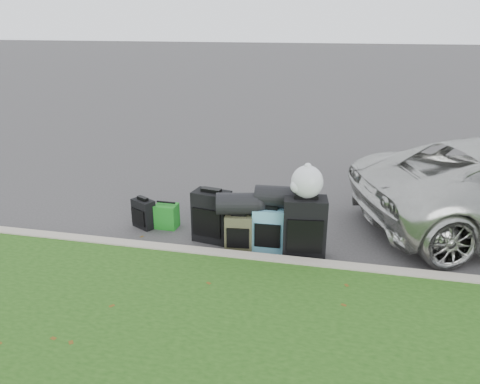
% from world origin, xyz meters
% --- Properties ---
extents(ground, '(120.00, 120.00, 0.00)m').
position_xyz_m(ground, '(0.00, 0.00, 0.00)').
color(ground, '#383535').
rests_on(ground, ground).
extents(curb, '(120.00, 0.18, 0.15)m').
position_xyz_m(curb, '(0.00, -1.00, 0.07)').
color(curb, '#9E937F').
rests_on(curb, ground).
extents(suitcase_small_black, '(0.40, 0.34, 0.44)m').
position_xyz_m(suitcase_small_black, '(-1.52, -0.17, 0.22)').
color(suitcase_small_black, black).
rests_on(suitcase_small_black, ground).
extents(suitcase_large_black_left, '(0.56, 0.39, 0.74)m').
position_xyz_m(suitcase_large_black_left, '(-0.38, -0.38, 0.37)').
color(suitcase_large_black_left, black).
rests_on(suitcase_large_black_left, ground).
extents(suitcase_olive, '(0.40, 0.27, 0.51)m').
position_xyz_m(suitcase_olive, '(0.06, -0.59, 0.26)').
color(suitcase_olive, '#393924').
rests_on(suitcase_olive, ground).
extents(suitcase_teal, '(0.43, 0.27, 0.61)m').
position_xyz_m(suitcase_teal, '(0.46, -0.51, 0.30)').
color(suitcase_teal, teal).
rests_on(suitcase_teal, ground).
extents(suitcase_large_black_right, '(0.60, 0.40, 0.84)m').
position_xyz_m(suitcase_large_black_right, '(0.95, -0.60, 0.42)').
color(suitcase_large_black_right, black).
rests_on(suitcase_large_black_right, ground).
extents(tote_green, '(0.33, 0.27, 0.37)m').
position_xyz_m(tote_green, '(-1.18, -0.10, 0.18)').
color(tote_green, '#1B7C1E').
rests_on(tote_green, ground).
extents(tote_navy, '(0.28, 0.24, 0.26)m').
position_xyz_m(tote_navy, '(-0.76, 0.60, 0.13)').
color(tote_navy, navy).
rests_on(tote_navy, ground).
extents(duffel_left, '(0.61, 0.42, 0.30)m').
position_xyz_m(duffel_left, '(0.02, -0.55, 0.66)').
color(duffel_left, black).
rests_on(duffel_left, suitcase_olive).
extents(duffel_right, '(0.55, 0.33, 0.30)m').
position_xyz_m(duffel_right, '(0.52, -0.42, 0.76)').
color(duffel_right, black).
rests_on(duffel_right, suitcase_teal).
extents(trash_bag, '(0.41, 0.41, 0.41)m').
position_xyz_m(trash_bag, '(0.95, -0.56, 1.04)').
color(trash_bag, silver).
rests_on(trash_bag, suitcase_large_black_right).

